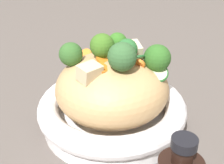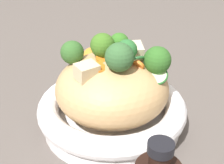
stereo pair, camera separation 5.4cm
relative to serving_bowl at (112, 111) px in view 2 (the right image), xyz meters
name	(u,v)px [view 2 (the right image)]	position (x,y,z in m)	size (l,w,h in m)	color
ground_plane	(112,125)	(0.00, 0.00, -0.03)	(3.00, 3.00, 0.00)	#564D48
serving_bowl	(112,111)	(0.00, 0.00, 0.00)	(0.28, 0.28, 0.06)	white
noodle_heap	(112,88)	(0.00, 0.00, 0.05)	(0.21, 0.21, 0.12)	tan
broccoli_florets	(118,53)	(0.00, -0.01, 0.12)	(0.14, 0.18, 0.07)	#94AB73
carrot_coins	(107,58)	(0.01, 0.02, 0.10)	(0.13, 0.15, 0.04)	orange
zucchini_slices	(143,67)	(0.02, -0.05, 0.10)	(0.07, 0.09, 0.05)	beige
chicken_chunks	(112,57)	(0.00, 0.00, 0.11)	(0.15, 0.07, 0.04)	beige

